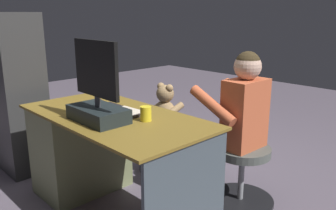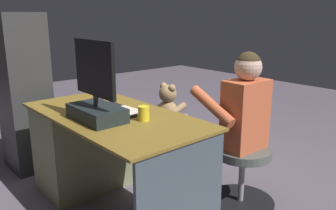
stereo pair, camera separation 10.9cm
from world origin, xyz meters
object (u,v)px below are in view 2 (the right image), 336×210
Objects in this scene: computer_mouse at (98,100)px; visitor_chair at (242,172)px; teddy_bear at (169,106)px; desk at (88,146)px; office_chair_teddy at (168,143)px; person at (235,116)px; monitor at (96,99)px; tv_remote at (87,110)px; cup at (144,113)px; keyboard at (119,109)px.

visitor_chair is at bearing -142.89° from computer_mouse.
desk is at bearing 80.72° from teddy_bear.
desk is at bearing 80.56° from office_chair_teddy.
person reaches higher than computer_mouse.
monitor is 0.98m from teddy_bear.
office_chair_teddy is 0.82m from person.
tv_remote is (-0.20, 0.10, 0.35)m from desk.
visitor_chair is (-0.50, -0.90, -0.61)m from monitor.
tv_remote is (-0.16, 0.18, -0.01)m from computer_mouse.
monitor is at bearing 175.07° from tv_remote.
teddy_bear is 0.72m from person.
visitor_chair is at bearing -112.95° from cup.
office_chair_teddy is at bearing -97.16° from computer_mouse.
tv_remote reaches higher than visitor_chair.
computer_mouse is 0.08× the size of person.
keyboard is 0.83m from office_chair_teddy.
tv_remote is (0.23, -0.05, -0.13)m from monitor.
person is (-0.71, -0.01, 0.07)m from teddy_bear.
desk is 1.25× the size of person.
keyboard is at bearing 108.56° from office_chair_teddy.
computer_mouse is at bearing -0.98° from keyboard.
desk is 0.42m from tv_remote.
teddy_bear is at bearing 0.81° from person.
office_chair_teddy is at bearing -70.54° from monitor.
teddy_bear reaches higher than visitor_chair.
monitor is 0.45× the size of person.
visitor_chair is (-0.72, -0.85, -0.48)m from tv_remote.
monitor reaches higher than computer_mouse.
computer_mouse is at bearing 40.02° from person.
computer_mouse is 0.19× the size of visitor_chair.
cup is at bearing 128.24° from office_chair_teddy.
office_chair_teddy is (0.22, -0.65, -0.48)m from keyboard.
computer_mouse is at bearing -30.61° from monitor.
office_chair_teddy is at bearing 90.00° from teddy_bear.
keyboard is at bearing 108.22° from teddy_bear.
monitor is 1.08× the size of office_chair_teddy.
person is at bearing -114.25° from monitor.
monitor is 0.32m from cup.
desk is 0.74m from office_chair_teddy.
desk reaches higher than visitor_chair.
desk is 2.83× the size of visitor_chair.
desk reaches higher than office_chair_teddy.
desk is 0.66m from monitor.
teddy_bear is (-0.12, -0.74, 0.22)m from desk.
cup is 0.19× the size of visitor_chair.
cup is at bearing 178.81° from keyboard.
keyboard is 0.30m from computer_mouse.
computer_mouse is 0.81m from office_chair_teddy.
tv_remote reaches higher than office_chair_teddy.
visitor_chair is (-0.59, -0.67, -0.48)m from keyboard.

